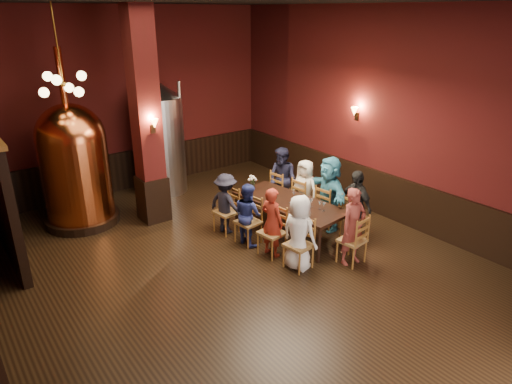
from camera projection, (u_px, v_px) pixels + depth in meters
room at (234, 148)px, 7.50m from camera, size 10.00×10.02×4.50m
wainscot_right at (380, 193)px, 10.35m from camera, size 0.08×9.90×1.00m
wainscot_back at (128, 170)px, 11.84m from camera, size 7.90×0.08×1.00m
column at (146, 120)px, 9.42m from camera, size 0.58×0.58×4.50m
pendant_cluster at (63, 84)px, 8.34m from camera, size 0.90×0.90×1.70m
sconce_wall at (357, 113)px, 10.28m from camera, size 0.20×0.20×0.36m
sconce_column at (152, 125)px, 9.21m from camera, size 0.20×0.20×0.36m
dining_table at (290, 204)px, 9.27m from camera, size 1.28×2.50×0.75m
chair_0 at (299, 245)px, 8.13m from camera, size 0.51×0.51×0.92m
person_0 at (299, 233)px, 8.05m from camera, size 0.59×0.77×1.40m
chair_1 at (272, 233)px, 8.58m from camera, size 0.51×0.51×0.92m
person_1 at (272, 222)px, 8.50m from camera, size 0.41×0.55×1.36m
chair_2 at (248, 222)px, 9.03m from camera, size 0.51×0.51×0.92m
person_2 at (248, 214)px, 8.97m from camera, size 0.31×0.61×1.26m
chair_3 at (226, 212)px, 9.48m from camera, size 0.51×0.51×0.92m
person_3 at (226, 204)px, 9.41m from camera, size 0.67×0.93×1.29m
chair_4 at (354, 217)px, 9.23m from camera, size 0.51×0.51×0.92m
person_4 at (355, 205)px, 9.13m from camera, size 0.45×0.89×1.46m
chair_5 at (328, 208)px, 9.68m from camera, size 0.51×0.51×0.92m
person_5 at (329, 193)px, 9.55m from camera, size 0.82×1.54×1.59m
chair_6 at (304, 199)px, 10.12m from camera, size 0.51×0.51×0.92m
person_6 at (305, 190)px, 10.04m from camera, size 0.54×0.73×1.36m
chair_7 at (282, 191)px, 10.57m from camera, size 0.51×0.51×0.92m
person_7 at (282, 179)px, 10.46m from camera, size 0.52×0.79×1.49m
chair_8 at (352, 240)px, 8.31m from camera, size 0.51×0.51×0.92m
person_8 at (353, 227)px, 8.21m from camera, size 0.56×0.40×1.46m
copper_kettle at (75, 164)px, 9.59m from camera, size 1.73×1.73×3.71m
steel_vessel at (161, 138)px, 11.33m from camera, size 1.36×1.36×2.80m
rose_vase at (253, 180)px, 9.78m from camera, size 0.19×0.19×0.33m
wine_glass_0 at (309, 213)px, 8.52m from camera, size 0.07×0.07×0.17m
wine_glass_1 at (293, 196)px, 9.30m from camera, size 0.07×0.07×0.17m
wine_glass_2 at (311, 203)px, 8.94m from camera, size 0.07×0.07×0.17m
wine_glass_3 at (298, 203)px, 8.93m from camera, size 0.07×0.07×0.17m
wine_glass_4 at (291, 207)px, 8.78m from camera, size 0.07×0.07×0.17m
wine_glass_5 at (320, 205)px, 8.84m from camera, size 0.07×0.07×0.17m
wine_glass_6 at (324, 207)px, 8.77m from camera, size 0.07×0.07×0.17m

